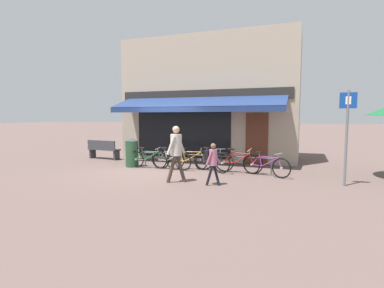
% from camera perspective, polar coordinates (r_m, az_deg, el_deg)
% --- Properties ---
extents(ground_plane, '(160.00, 160.00, 0.00)m').
position_cam_1_polar(ground_plane, '(10.97, -7.59, -5.08)').
color(ground_plane, brown).
extents(shop_front, '(7.98, 4.48, 5.53)m').
position_cam_1_polar(shop_front, '(14.44, 3.67, 8.41)').
color(shop_front, tan).
rests_on(shop_front, ground_plane).
extents(bike_rack_rail, '(4.91, 0.04, 0.57)m').
position_cam_1_polar(bike_rack_rail, '(10.91, 2.22, -2.47)').
color(bike_rack_rail, '#47494F').
rests_on(bike_rack_rail, ground_plane).
extents(bicycle_green, '(1.68, 0.52, 0.80)m').
position_cam_1_polar(bicycle_green, '(11.48, -8.34, -2.83)').
color(bicycle_green, black).
rests_on(bicycle_green, ground_plane).
extents(bicycle_silver, '(1.70, 0.52, 0.83)m').
position_cam_1_polar(bicycle_silver, '(11.11, -4.08, -3.00)').
color(bicycle_silver, black).
rests_on(bicycle_silver, ground_plane).
extents(bicycle_orange, '(1.69, 0.78, 0.83)m').
position_cam_1_polar(bicycle_orange, '(11.06, -0.44, -3.03)').
color(bicycle_orange, black).
rests_on(bicycle_orange, ground_plane).
extents(bicycle_black, '(1.61, 0.85, 0.87)m').
position_cam_1_polar(bicycle_black, '(10.72, 3.66, -3.19)').
color(bicycle_black, black).
rests_on(bicycle_black, ground_plane).
extents(bicycle_red, '(1.74, 0.52, 0.87)m').
position_cam_1_polar(bicycle_red, '(10.52, 8.76, -3.42)').
color(bicycle_red, black).
rests_on(bicycle_red, ground_plane).
extents(bicycle_purple, '(1.63, 0.75, 0.79)m').
position_cam_1_polar(bicycle_purple, '(10.17, 13.88, -3.96)').
color(bicycle_purple, black).
rests_on(bicycle_purple, ground_plane).
extents(pedestrian_adult, '(0.56, 0.59, 1.70)m').
position_cam_1_polar(pedestrian_adult, '(8.87, -3.05, -0.75)').
color(pedestrian_adult, '#47382D').
rests_on(pedestrian_adult, ground_plane).
extents(pedestrian_child, '(0.47, 0.34, 1.22)m').
position_cam_1_polar(pedestrian_child, '(8.50, 3.85, -2.83)').
color(pedestrian_child, black).
rests_on(pedestrian_child, ground_plane).
extents(litter_bin, '(0.51, 0.51, 1.11)m').
position_cam_1_polar(litter_bin, '(11.91, -11.36, -1.60)').
color(litter_bin, '#23472D').
rests_on(litter_bin, ground_plane).
extents(parking_sign, '(0.44, 0.07, 2.68)m').
position_cam_1_polar(parking_sign, '(9.40, 27.42, 2.66)').
color(parking_sign, slate).
rests_on(parking_sign, ground_plane).
extents(park_bench, '(1.64, 0.60, 0.87)m').
position_cam_1_polar(park_bench, '(14.37, -16.55, -0.93)').
color(park_bench, '#38383D').
rests_on(park_bench, ground_plane).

